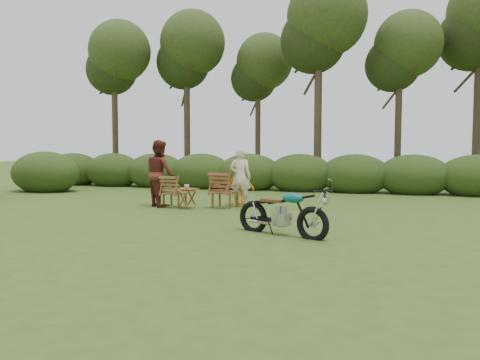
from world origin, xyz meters
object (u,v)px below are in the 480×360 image
(lawn_chair_right, at_px, (225,207))
(adult_b, at_px, (160,206))
(lawn_chair_left, at_px, (175,207))
(adult_a, at_px, (240,207))
(cup, at_px, (187,186))
(side_table, at_px, (187,198))
(motorcycle, at_px, (281,235))
(child, at_px, (240,205))

(lawn_chair_right, height_order, adult_b, adult_b)
(lawn_chair_left, xyz_separation_m, adult_a, (1.71, 0.56, 0.00))
(lawn_chair_right, height_order, cup, cup)
(lawn_chair_left, bearing_deg, side_table, 161.33)
(motorcycle, bearing_deg, adult_a, 139.71)
(side_table, bearing_deg, adult_b, 165.45)
(lawn_chair_left, xyz_separation_m, side_table, (0.47, -0.22, 0.27))
(adult_a, height_order, child, adult_a)
(side_table, relative_size, child, 0.43)
(lawn_chair_right, distance_m, adult_b, 1.82)
(child, bearing_deg, lawn_chair_left, 33.78)
(cup, bearing_deg, lawn_chair_left, 155.84)
(lawn_chair_left, distance_m, adult_a, 1.79)
(adult_b, bearing_deg, side_table, -154.84)
(lawn_chair_left, height_order, side_table, side_table)
(lawn_chair_right, relative_size, child, 0.76)
(lawn_chair_right, height_order, lawn_chair_left, lawn_chair_right)
(adult_b, bearing_deg, motorcycle, -178.22)
(cup, distance_m, child, 1.75)
(motorcycle, height_order, adult_b, adult_b)
(cup, distance_m, adult_b, 1.10)
(lawn_chair_right, xyz_separation_m, lawn_chair_left, (-1.35, -0.28, 0.00))
(adult_a, xyz_separation_m, child, (-0.13, 0.43, 0.00))
(cup, height_order, adult_a, adult_a)
(cup, bearing_deg, child, 46.48)
(cup, xyz_separation_m, adult_a, (1.26, 0.76, -0.59))
(cup, bearing_deg, adult_b, 166.48)
(motorcycle, height_order, adult_a, adult_a)
(side_table, xyz_separation_m, adult_b, (-0.93, 0.24, -0.27))
(motorcycle, relative_size, side_table, 3.45)
(adult_a, xyz_separation_m, adult_b, (-2.16, -0.54, 0.00))
(motorcycle, distance_m, adult_a, 4.22)
(adult_b, relative_size, child, 1.46)
(side_table, height_order, child, child)
(side_table, bearing_deg, child, 47.78)
(lawn_chair_right, distance_m, side_table, 1.05)
(lawn_chair_right, bearing_deg, child, -100.74)
(side_table, height_order, adult_b, adult_b)
(lawn_chair_left, height_order, adult_b, adult_b)
(lawn_chair_left, xyz_separation_m, child, (1.57, 0.99, 0.00))
(child, bearing_deg, cup, 48.01)
(adult_a, distance_m, adult_b, 2.23)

